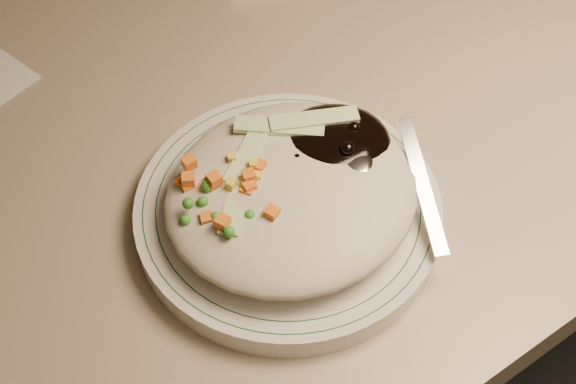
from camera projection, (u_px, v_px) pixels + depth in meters
desk at (246, 203)px, 0.88m from camera, size 1.40×0.70×0.74m
plate at (288, 213)px, 0.62m from camera, size 0.23×0.23×0.02m
plate_rim at (288, 205)px, 0.61m from camera, size 0.22×0.22×0.00m
meal at (293, 185)px, 0.59m from camera, size 0.21×0.19×0.05m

